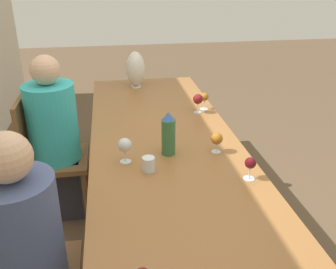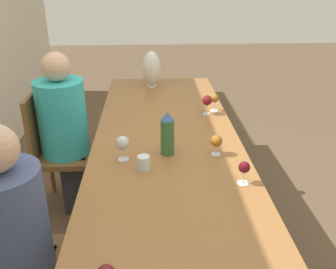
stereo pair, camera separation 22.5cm
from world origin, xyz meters
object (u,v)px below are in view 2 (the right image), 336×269
object	(u,v)px
chair_far	(57,149)
vase	(151,68)
chair_near	(2,260)
person_far	(66,130)
person_near	(16,237)
water_bottle	(167,134)
wine_glass_5	(244,168)
water_tumbler	(144,163)
wine_glass_4	(217,141)
wine_glass_1	(215,99)
wine_glass_0	(122,143)
wine_glass_2	(207,101)

from	to	relation	value
chair_far	vase	bearing A→B (deg)	-42.36
vase	chair_near	world-z (taller)	vase
person_far	person_near	bearing A→B (deg)	-179.99
water_bottle	wine_glass_5	bearing A→B (deg)	-133.54
person_near	person_far	size ratio (longest dim) A/B	0.97
water_tumbler	person_far	world-z (taller)	person_far
wine_glass_4	chair_near	xyz separation A→B (m)	(-0.58, 1.10, -0.31)
water_bottle	wine_glass_5	world-z (taller)	water_bottle
water_tumbler	wine_glass_1	size ratio (longest dim) A/B	0.61
water_bottle	wine_glass_0	xyz separation A→B (m)	(-0.06, 0.26, -0.03)
vase	person_near	distance (m)	2.08
chair_near	chair_far	distance (m)	1.16
wine_glass_4	wine_glass_5	distance (m)	0.34
water_bottle	water_tumbler	bearing A→B (deg)	142.96
chair_far	wine_glass_0	bearing A→B (deg)	-138.55
wine_glass_4	chair_far	bearing A→B (deg)	61.90
wine_glass_2	chair_near	world-z (taller)	chair_near
wine_glass_2	chair_far	xyz separation A→B (m)	(-0.07, 1.14, -0.33)
wine_glass_2	chair_far	bearing A→B (deg)	93.73
wine_glass_4	person_far	size ratio (longest dim) A/B	0.10
wine_glass_4	person_far	world-z (taller)	person_far
wine_glass_5	person_far	size ratio (longest dim) A/B	0.10
water_tumbler	wine_glass_5	size ratio (longest dim) A/B	0.65
water_bottle	wine_glass_1	size ratio (longest dim) A/B	1.99
water_bottle	water_tumbler	size ratio (longest dim) A/B	3.24
wine_glass_2	person_far	distance (m)	1.07
chair_near	chair_far	bearing A→B (deg)	0.00
vase	person_far	xyz separation A→B (m)	(-0.80, 0.64, -0.24)
wine_glass_2	person_far	size ratio (longest dim) A/B	0.12
chair_far	person_far	distance (m)	0.17
water_tumbler	vase	xyz separation A→B (m)	(1.54, -0.06, 0.13)
vase	chair_far	world-z (taller)	vase
person_far	water_tumbler	bearing A→B (deg)	-141.96
wine_glass_2	wine_glass_5	distance (m)	0.99
wine_glass_0	wine_glass_1	xyz separation A→B (m)	(0.76, -0.66, -0.01)
chair_near	person_far	xyz separation A→B (m)	(1.16, -0.09, 0.15)
wine_glass_1	chair_far	xyz separation A→B (m)	(-0.14, 1.20, -0.32)
water_tumbler	chair_far	distance (m)	1.03
wine_glass_2	person_near	world-z (taller)	person_near
wine_glass_5	chair_far	world-z (taller)	chair_far
wine_glass_4	chair_near	distance (m)	1.28
wine_glass_2	wine_glass_4	xyz separation A→B (m)	(-0.66, 0.04, -0.02)
person_near	chair_near	bearing A→B (deg)	90.00
chair_far	person_near	world-z (taller)	person_near
vase	wine_glass_1	size ratio (longest dim) A/B	2.45
vase	person_far	bearing A→B (deg)	141.19
wine_glass_4	chair_near	world-z (taller)	chair_near
water_tumbler	chair_near	size ratio (longest dim) A/B	0.09
wine_glass_1	chair_near	size ratio (longest dim) A/B	0.14
wine_glass_1	chair_far	world-z (taller)	chair_far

